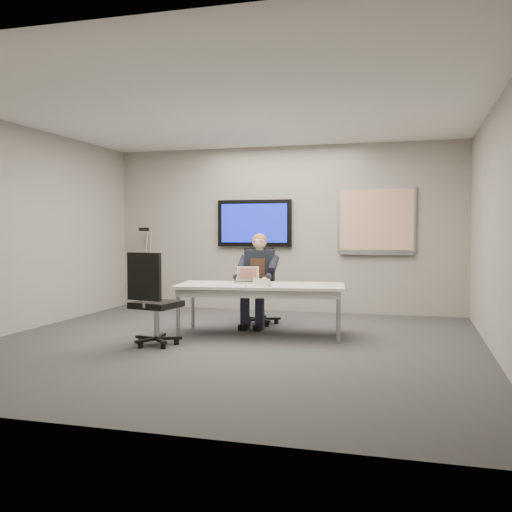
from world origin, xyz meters
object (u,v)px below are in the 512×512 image
(conference_table, at_px, (261,290))
(office_chair_near, at_px, (154,317))
(office_chair_far, at_px, (260,300))
(laptop, at_px, (246,279))
(seated_person, at_px, (257,289))

(conference_table, xyz_separation_m, office_chair_near, (-1.04, -1.03, -0.24))
(office_chair_far, distance_m, office_chair_near, 2.06)
(conference_table, height_order, laptop, laptop)
(conference_table, xyz_separation_m, seated_person, (-0.22, 0.63, -0.06))
(conference_table, xyz_separation_m, laptop, (-0.26, 0.21, 0.13))
(conference_table, height_order, office_chair_near, office_chair_near)
(office_chair_far, bearing_deg, office_chair_near, -133.16)
(seated_person, bearing_deg, office_chair_far, 87.74)
(office_chair_far, xyz_separation_m, laptop, (-0.02, -0.67, 0.37))
(seated_person, bearing_deg, laptop, -100.62)
(laptop, bearing_deg, office_chair_far, 77.44)
(office_chair_far, relative_size, office_chair_near, 1.00)
(conference_table, bearing_deg, laptop, 133.84)
(seated_person, xyz_separation_m, laptop, (-0.03, -0.42, 0.19))
(conference_table, distance_m, seated_person, 0.67)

